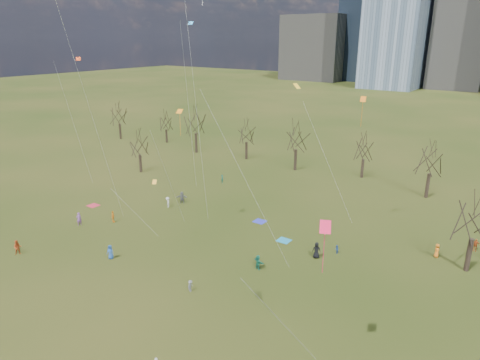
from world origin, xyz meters
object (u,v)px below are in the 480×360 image
Objects in this scene: blanket_crimson at (93,205)px; person_0 at (110,252)px; person_2 at (18,247)px; blanket_navy at (260,221)px; person_4 at (113,217)px; blanket_teal at (284,240)px.

person_0 is at bearing -30.26° from blanket_crimson.
blanket_crimson is 15.70m from person_2.
blanket_navy and blanket_crimson have the same top height.
person_2 is at bearing -173.43° from person_0.
person_0 is (15.35, -8.96, 0.82)m from blanket_crimson.
blanket_crimson is 0.98× the size of person_4.
person_2 is (-17.93, -24.27, 0.88)m from blanket_navy.
blanket_navy is 30.19m from person_2.
blanket_teal is 6.45m from blanket_navy.
person_4 is at bearing 23.80° from person_2.
person_4 is (-7.95, 6.78, -0.02)m from person_0.
person_0 is 11.13m from person_2.
person_2 is at bearing -68.49° from blanket_crimson.
blanket_crimson is 0.89× the size of person_2.
blanket_crimson is 7.75m from person_4.
person_0 reaches higher than person_4.
blanket_teal is 30.03m from blanket_crimson.
person_0 is 10.45m from person_4.
person_0 reaches higher than blanket_navy.
blanket_teal is at bearing -111.66° from person_4.
person_4 is (7.39, -2.18, 0.80)m from blanket_crimson.
blanket_crimson is 0.96× the size of person_0.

